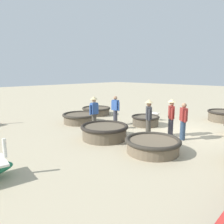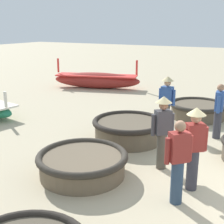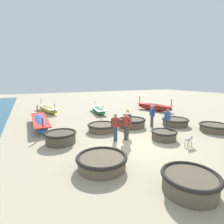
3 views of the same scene
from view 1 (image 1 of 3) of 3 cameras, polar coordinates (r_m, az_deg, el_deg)
name	(u,v)px [view 1 (image 1 of 3)]	position (r m, az deg, el deg)	size (l,w,h in m)	color
ground_plane	(172,132)	(10.80, 15.40, -5.07)	(80.00, 80.00, 0.00)	#BCAD8C
coracle_weathered	(96,111)	(14.69, -4.13, 0.38)	(1.90, 1.90, 0.50)	brown
coracle_nearest	(153,145)	(7.92, 10.58, -8.41)	(1.97, 1.97, 0.51)	brown
coracle_far_left	(80,118)	(12.37, -8.32, -1.47)	(1.96, 1.96, 0.54)	brown
coracle_center	(104,131)	(9.31, -1.98, -5.03)	(2.02, 2.02, 0.61)	brown
coracle_beside_post	(145,120)	(11.80, 8.72, -2.12)	(1.48, 1.48, 0.52)	brown
coracle_far_right	(223,115)	(14.26, 27.10, -0.79)	(1.77, 1.77, 0.61)	brown
fisherman_crouching	(149,116)	(9.46, 9.56, -1.05)	(0.39, 0.42, 1.67)	#4C473D
fisherman_with_hat	(183,120)	(9.51, 18.12, -2.10)	(0.41, 0.40, 1.57)	#2D425B
fisherman_standing_left	(115,110)	(11.63, 0.88, 0.60)	(0.53, 0.25, 1.57)	#383842
fisherman_by_coracle	(171,115)	(9.87, 15.20, -0.80)	(0.38, 0.44, 1.67)	#383842
fisherman_hauling	(94,111)	(10.56, -4.71, 0.24)	(0.36, 0.53, 1.67)	#4C473D
dog	(154,114)	(13.14, 10.96, -0.53)	(0.68, 0.30, 0.55)	beige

